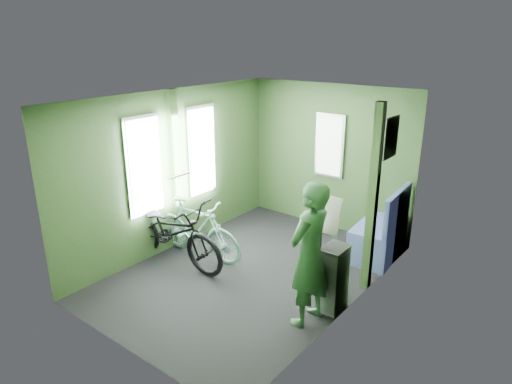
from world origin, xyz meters
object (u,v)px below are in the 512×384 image
at_px(bicycle_black, 174,263).
at_px(waste_box, 334,278).
at_px(bench_seat, 380,237).
at_px(passenger, 309,254).
at_px(bicycle_mint, 198,257).

bearing_deg(bicycle_black, waste_box, -80.94).
relative_size(bicycle_black, waste_box, 2.33).
bearing_deg(bench_seat, bicycle_black, -143.02).
relative_size(bicycle_black, bench_seat, 1.77).
height_order(bicycle_black, bench_seat, bench_seat).
distance_m(passenger, waste_box, 0.58).
height_order(bicycle_black, passenger, passenger).
height_order(bicycle_black, bicycle_mint, bicycle_black).
xyz_separation_m(passenger, waste_box, (0.11, 0.38, -0.42)).
distance_m(waste_box, bench_seat, 1.55).
relative_size(bicycle_black, passenger, 1.13).
bearing_deg(passenger, bench_seat, -176.18).
relative_size(bicycle_mint, passenger, 0.92).
bearing_deg(bicycle_black, passenger, -90.44).
xyz_separation_m(bicycle_mint, waste_box, (2.12, 0.03, 0.39)).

